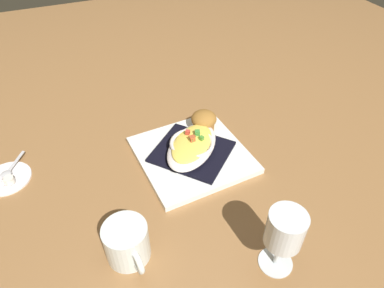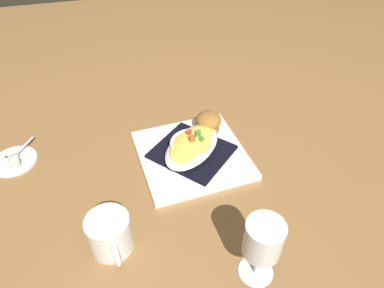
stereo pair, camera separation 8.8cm
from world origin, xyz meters
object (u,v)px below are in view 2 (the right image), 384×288
Objects in this scene: gratin_dish at (192,145)px; creamer_cup_0 at (1,160)px; square_plate at (192,155)px; creamer_saucer at (14,160)px; creamer_cup_1 at (5,164)px; spoon at (14,156)px; stemmed_glass at (263,242)px; muffin at (209,122)px; coffee_mug at (110,235)px; creamer_cup_2 at (15,163)px.

creamer_cup_0 is (-0.48, 0.10, -0.03)m from gratin_dish.
gratin_dish is (0.00, 0.00, 0.03)m from square_plate.
creamer_cup_1 reaches higher than creamer_saucer.
creamer_saucer is 1.17× the size of spoon.
creamer_saucer is at bearing 137.51° from stemmed_glass.
spoon is (-0.49, 0.45, -0.09)m from stemmed_glass.
square_plate is 1.80× the size of stemmed_glass.
creamer_saucer is (-0.52, 0.02, -0.04)m from muffin.
gratin_dish is at bearing -9.88° from creamer_cup_1.
square_plate is at bearing -134.41° from gratin_dish.
coffee_mug is 4.96× the size of creamer_cup_1.
square_plate is at bearing -10.12° from creamer_cup_2.
spoon reaches higher than creamer_saucer.
square_plate is 0.47m from creamer_saucer.
creamer_cup_1 is (-0.54, 0.00, -0.03)m from muffin.
stemmed_glass reaches higher than creamer_cup_0.
stemmed_glass is 0.65m from creamer_cup_2.
creamer_saucer is (-0.49, 0.45, -0.10)m from stemmed_glass.
muffin is 0.55m from creamer_cup_0.
creamer_cup_1 is at bearing 174.67° from creamer_cup_2.
creamer_cup_0 is (-0.03, -0.01, 0.00)m from spoon.
coffee_mug reaches higher than creamer_cup_0.
spoon is at bearing 101.04° from creamer_cup_2.
gratin_dish reaches higher than square_plate.
creamer_cup_0 is at bearing 148.89° from creamer_cup_2.
gratin_dish is 8.99× the size of creamer_cup_0.
muffin is 0.61× the size of creamer_saucer.
gratin_dish reaches higher than creamer_cup_1.
spoon is at bearing 58.89° from creamer_saucer.
creamer_cup_1 is at bearing 139.73° from stemmed_glass.
gratin_dish is at bearing -12.87° from creamer_saucer.
creamer_saucer is 0.03m from creamer_cup_1.
muffin reaches higher than creamer_cup_1.
coffee_mug reaches higher than creamer_cup_2.
creamer_cup_0 is (-0.03, -0.00, 0.01)m from creamer_saucer.
coffee_mug is at bearing -55.43° from spoon.
creamer_cup_2 is (0.02, -0.00, 0.00)m from creamer_cup_1.
muffin reaches higher than square_plate.
stemmed_glass is at bearing -84.13° from gratin_dish.
square_plate is 2.27× the size of coffee_mug.
stemmed_glass is (0.04, -0.34, 0.06)m from gratin_dish.
muffin reaches higher than creamer_saucer.
muffin is 0.52m from spoon.
muffin is 0.60× the size of coffee_mug.
gratin_dish reaches higher than spoon.
creamer_cup_2 is (-0.51, -0.00, -0.03)m from muffin.
coffee_mug is at bearing -51.32° from creamer_cup_0.
creamer_cup_1 is (-0.01, -0.02, 0.01)m from creamer_saucer.
gratin_dish is at bearing -10.11° from creamer_cup_2.
creamer_cup_0 is at bearing -172.68° from creamer_saucer.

